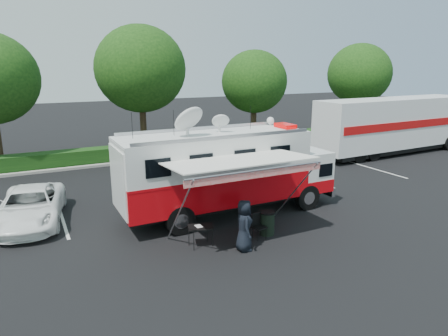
% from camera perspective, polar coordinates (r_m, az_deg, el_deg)
% --- Properties ---
extents(ground_plane, '(120.00, 120.00, 0.00)m').
position_cam_1_polar(ground_plane, '(17.33, 0.75, -6.46)').
color(ground_plane, black).
rests_on(ground_plane, ground).
extents(back_border, '(60.00, 6.14, 8.87)m').
position_cam_1_polar(back_border, '(28.61, -9.44, 11.89)').
color(back_border, '#9E998E').
rests_on(back_border, ground_plane).
extents(stall_lines, '(24.12, 5.50, 0.01)m').
position_cam_1_polar(stall_lines, '(19.70, -4.60, -3.89)').
color(stall_lines, silver).
rests_on(stall_lines, ground_plane).
extents(command_truck, '(9.39, 2.58, 4.51)m').
position_cam_1_polar(command_truck, '(16.70, 0.53, -0.31)').
color(command_truck, black).
rests_on(command_truck, ground_plane).
extents(awning, '(5.12, 2.65, 3.09)m').
position_cam_1_polar(awning, '(13.79, 2.56, 0.66)').
color(awning, silver).
rests_on(awning, ground_plane).
extents(white_suv, '(3.18, 5.40, 1.41)m').
position_cam_1_polar(white_suv, '(18.07, -25.70, -7.07)').
color(white_suv, white).
rests_on(white_suv, ground_plane).
extents(person, '(0.78, 1.00, 1.80)m').
position_cam_1_polar(person, '(14.11, 2.84, -11.57)').
color(person, black).
rests_on(person, ground_plane).
extents(folding_table, '(1.01, 0.84, 0.74)m').
position_cam_1_polar(folding_table, '(14.11, -3.37, -8.50)').
color(folding_table, black).
rests_on(folding_table, ground_plane).
extents(folding_chair, '(0.51, 0.54, 0.94)m').
position_cam_1_polar(folding_chair, '(14.85, 4.86, -7.90)').
color(folding_chair, black).
rests_on(folding_chair, ground_plane).
extents(trash_bin, '(0.60, 0.60, 0.90)m').
position_cam_1_polar(trash_bin, '(15.19, 6.17, -7.81)').
color(trash_bin, black).
rests_on(trash_bin, ground_plane).
extents(semi_trailer, '(12.88, 3.05, 3.95)m').
position_cam_1_polar(semi_trailer, '(31.09, 23.01, 5.72)').
color(semi_trailer, silver).
rests_on(semi_trailer, ground_plane).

